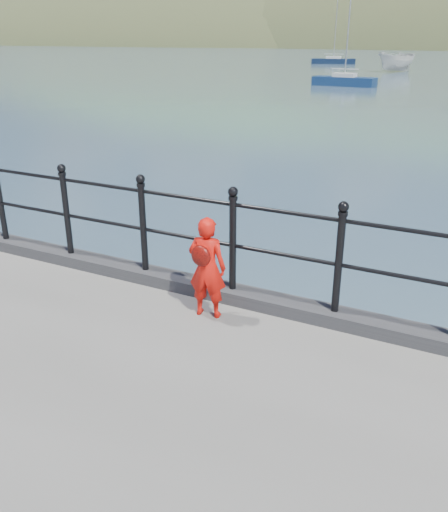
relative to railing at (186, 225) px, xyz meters
The scene contains 7 objects.
ground 1.83m from the railing, 90.00° to the left, with size 600.00×600.00×0.00m, color #2D4251.
kerb 0.75m from the railing, 140.53° to the right, with size 60.00×0.30×0.15m, color #28282B.
railing is the anchor object (origin of this frame).
child 0.73m from the railing, 40.82° to the right, with size 0.45×0.35×1.12m.
launch_white 60.51m from the railing, 98.34° to the left, with size 2.06×5.48×2.12m, color beige.
sailboat_left 76.80m from the railing, 105.12° to the left, with size 6.33×3.42×8.60m.
sailboat_port 40.95m from the railing, 102.76° to the left, with size 5.08×1.93×7.38m.
Camera 1 is at (3.06, -5.18, 3.84)m, focal length 38.00 mm.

